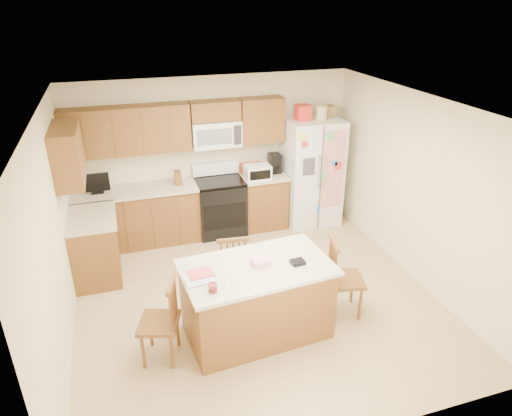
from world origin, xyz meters
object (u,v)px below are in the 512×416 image
object	(u,v)px
windsor_chair_right	(343,279)
island	(257,299)
windsor_chair_left	(161,322)
windsor_chair_back	(232,268)
refrigerator	(311,171)
stove	(220,205)

from	to	relation	value
windsor_chair_right	island	bearing A→B (deg)	-177.41
windsor_chair_left	windsor_chair_back	distance (m)	1.29
refrigerator	windsor_chair_back	size ratio (longest dim) A/B	2.13
stove	windsor_chair_right	size ratio (longest dim) A/B	1.12
stove	windsor_chair_back	bearing A→B (deg)	-98.71
windsor_chair_left	stove	bearing A→B (deg)	64.42
refrigerator	windsor_chair_right	size ratio (longest dim) A/B	2.02
refrigerator	windsor_chair_right	xyz separation A→B (m)	(-0.64, -2.47, -0.44)
stove	windsor_chair_back	distance (m)	1.87
refrigerator	windsor_chair_left	xyz separation A→B (m)	(-2.85, -2.60, -0.45)
windsor_chair_back	windsor_chair_right	bearing A→B (deg)	-29.32
stove	island	distance (m)	2.59
island	windsor_chair_back	bearing A→B (deg)	97.29
refrigerator	windsor_chair_left	world-z (taller)	refrigerator
refrigerator	windsor_chair_left	bearing A→B (deg)	-137.55
island	windsor_chair_back	distance (m)	0.74
windsor_chair_back	windsor_chair_right	world-z (taller)	windsor_chair_right
stove	refrigerator	bearing A→B (deg)	-2.30
stove	windsor_chair_left	size ratio (longest dim) A/B	1.15
stove	windsor_chair_left	bearing A→B (deg)	-115.58
windsor_chair_back	windsor_chair_right	distance (m)	1.39
refrigerator	stove	bearing A→B (deg)	177.70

